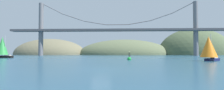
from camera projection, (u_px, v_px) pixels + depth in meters
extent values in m
plane|color=navy|center=(101.00, 69.00, 26.37)|extent=(360.00, 360.00, 0.00)
ellipsoid|color=#5B6647|center=(124.00, 55.00, 160.91)|extent=(73.96, 44.00, 24.06)
ellipsoid|color=#4C5B3D|center=(195.00, 55.00, 158.33)|extent=(57.16, 44.00, 41.25)
ellipsoid|color=#6B664C|center=(50.00, 55.00, 163.73)|extent=(57.83, 44.00, 25.51)
cylinder|color=slate|center=(41.00, 29.00, 123.95)|extent=(2.80, 2.80, 32.29)
cylinder|color=slate|center=(196.00, 28.00, 119.57)|extent=(2.80, 2.80, 32.29)
cube|color=#47474C|center=(117.00, 30.00, 121.74)|extent=(129.22, 6.00, 1.20)
cylinder|color=slate|center=(52.00, 8.00, 124.07)|extent=(13.54, 0.50, 7.24)
cylinder|color=slate|center=(73.00, 17.00, 123.25)|extent=(13.48, 0.50, 5.01)
cylinder|color=slate|center=(95.00, 23.00, 122.51)|extent=(13.40, 0.50, 2.76)
cylinder|color=slate|center=(117.00, 25.00, 121.85)|extent=(13.32, 0.50, 0.50)
cylinder|color=slate|center=(139.00, 23.00, 121.26)|extent=(13.40, 0.50, 2.76)
cylinder|color=slate|center=(162.00, 17.00, 120.75)|extent=(13.48, 0.50, 5.01)
cylinder|color=slate|center=(184.00, 7.00, 120.31)|extent=(13.54, 0.50, 7.24)
cube|color=#191E4C|center=(212.00, 60.00, 51.23)|extent=(5.09, 4.66, 0.64)
cube|color=beige|center=(214.00, 58.00, 51.86)|extent=(2.02, 1.95, 0.36)
cylinder|color=#B2B2B7|center=(211.00, 46.00, 51.01)|extent=(0.14, 0.14, 6.20)
cone|color=orange|center=(209.00, 47.00, 50.25)|extent=(5.87, 5.87, 5.18)
cube|color=black|center=(6.00, 57.00, 75.45)|extent=(5.74, 2.79, 0.85)
cube|color=beige|center=(8.00, 55.00, 75.20)|extent=(2.00, 1.55, 0.36)
cylinder|color=#B2B2B7|center=(5.00, 46.00, 75.75)|extent=(0.14, 0.14, 7.49)
cone|color=green|center=(2.00, 46.00, 76.08)|extent=(5.03, 5.03, 6.75)
sphere|color=green|center=(129.00, 59.00, 56.65)|extent=(1.10, 1.10, 1.10)
cylinder|color=black|center=(129.00, 55.00, 56.69)|extent=(0.20, 0.20, 1.60)
sphere|color=#F2EA99|center=(129.00, 52.00, 56.72)|extent=(0.24, 0.24, 0.24)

